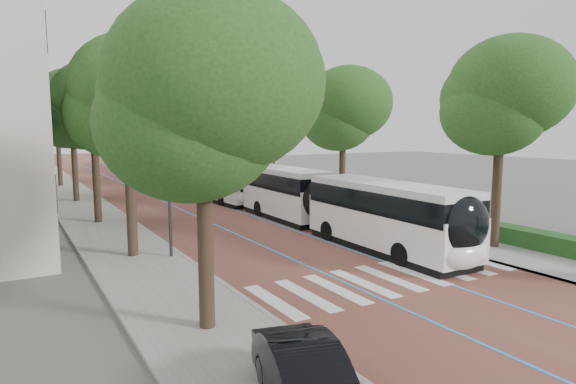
# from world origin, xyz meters

# --- Properties ---
(ground) EXTENTS (160.00, 160.00, 0.00)m
(ground) POSITION_xyz_m (0.00, 0.00, 0.00)
(ground) COLOR #51544C
(ground) RESTS_ON ground
(road) EXTENTS (11.00, 140.00, 0.02)m
(road) POSITION_xyz_m (0.00, 40.00, 0.01)
(road) COLOR brown
(road) RESTS_ON ground
(sidewalk_left) EXTENTS (4.00, 140.00, 0.12)m
(sidewalk_left) POSITION_xyz_m (-7.50, 40.00, 0.06)
(sidewalk_left) COLOR gray
(sidewalk_left) RESTS_ON ground
(sidewalk_right) EXTENTS (4.00, 140.00, 0.12)m
(sidewalk_right) POSITION_xyz_m (7.50, 40.00, 0.06)
(sidewalk_right) COLOR gray
(sidewalk_right) RESTS_ON ground
(kerb_left) EXTENTS (0.20, 140.00, 0.14)m
(kerb_left) POSITION_xyz_m (-5.60, 40.00, 0.06)
(kerb_left) COLOR gray
(kerb_left) RESTS_ON ground
(kerb_right) EXTENTS (0.20, 140.00, 0.14)m
(kerb_right) POSITION_xyz_m (5.60, 40.00, 0.06)
(kerb_right) COLOR gray
(kerb_right) RESTS_ON ground
(zebra_crossing) EXTENTS (10.55, 3.60, 0.01)m
(zebra_crossing) POSITION_xyz_m (0.20, 1.00, 0.03)
(zebra_crossing) COLOR silver
(zebra_crossing) RESTS_ON ground
(lane_line_left) EXTENTS (0.12, 126.00, 0.01)m
(lane_line_left) POSITION_xyz_m (-1.60, 40.00, 0.02)
(lane_line_left) COLOR #2A8ED4
(lane_line_left) RESTS_ON road
(lane_line_right) EXTENTS (0.12, 126.00, 0.01)m
(lane_line_right) POSITION_xyz_m (1.60, 40.00, 0.02)
(lane_line_right) COLOR #2A8ED4
(lane_line_right) RESTS_ON road
(hedge) EXTENTS (1.20, 14.00, 0.80)m
(hedge) POSITION_xyz_m (9.10, 0.00, 0.52)
(hedge) COLOR #1E4618
(hedge) RESTS_ON sidewalk_right
(streetlight_far) EXTENTS (1.82, 0.20, 8.00)m
(streetlight_far) POSITION_xyz_m (6.62, 22.00, 4.82)
(streetlight_far) COLOR #2E2E31
(streetlight_far) RESTS_ON sidewalk_right
(lamp_post_left) EXTENTS (0.14, 0.14, 8.00)m
(lamp_post_left) POSITION_xyz_m (-6.10, 8.00, 4.12)
(lamp_post_left) COLOR #2E2E31
(lamp_post_left) RESTS_ON sidewalk_left
(trees_left) EXTENTS (6.34, 61.09, 9.91)m
(trees_left) POSITION_xyz_m (-7.50, 27.13, 6.90)
(trees_left) COLOR black
(trees_left) RESTS_ON ground
(trees_right) EXTENTS (5.87, 47.25, 9.31)m
(trees_right) POSITION_xyz_m (7.70, 19.65, 6.41)
(trees_right) COLOR black
(trees_right) RESTS_ON ground
(lead_bus) EXTENTS (2.87, 18.44, 3.20)m
(lead_bus) POSITION_xyz_m (3.02, 8.11, 1.63)
(lead_bus) COLOR black
(lead_bus) RESTS_ON ground
(bus_queued_0) EXTENTS (3.24, 12.52, 3.20)m
(bus_queued_0) POSITION_xyz_m (2.52, 23.75, 1.62)
(bus_queued_0) COLOR white
(bus_queued_0) RESTS_ON ground
(bus_queued_1) EXTENTS (2.86, 12.46, 3.20)m
(bus_queued_1) POSITION_xyz_m (2.57, 37.19, 1.62)
(bus_queued_1) COLOR white
(bus_queued_1) RESTS_ON ground
(bus_queued_2) EXTENTS (3.12, 12.50, 3.20)m
(bus_queued_2) POSITION_xyz_m (2.51, 50.89, 1.62)
(bus_queued_2) COLOR white
(bus_queued_2) RESTS_ON ground
(bus_queued_3) EXTENTS (3.08, 12.50, 3.20)m
(bus_queued_3) POSITION_xyz_m (3.36, 62.70, 1.62)
(bus_queued_3) COLOR white
(bus_queued_3) RESTS_ON ground
(parked_car) EXTENTS (2.35, 4.28, 1.34)m
(parked_car) POSITION_xyz_m (-7.30, -4.90, 0.79)
(parked_car) COLOR black
(parked_car) RESTS_ON sidewalk_left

